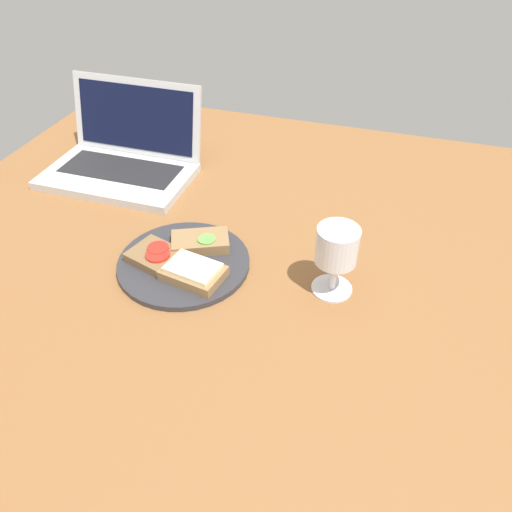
{
  "coord_description": "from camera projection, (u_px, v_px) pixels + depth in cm",
  "views": [
    {
      "loc": [
        28.57,
        -68.46,
        66.26
      ],
      "look_at": [
        7.11,
        -0.84,
        8.0
      ],
      "focal_mm": 35.0,
      "sensor_mm": 36.0,
      "label": 1
    }
  ],
  "objects": [
    {
      "name": "sandwich_with_tomato",
      "position": [
        156.0,
        255.0,
        0.96
      ],
      "size": [
        11.54,
        10.34,
        2.4
      ],
      "color": "brown",
      "rests_on": "plate"
    },
    {
      "name": "wine_glass",
      "position": [
        337.0,
        248.0,
        0.86
      ],
      "size": [
        7.53,
        7.53,
        13.64
      ],
      "color": "white",
      "rests_on": "wooden_table"
    },
    {
      "name": "sandwich_with_cucumber",
      "position": [
        201.0,
        242.0,
        0.99
      ],
      "size": [
        13.06,
        10.74,
        2.63
      ],
      "color": "#937047",
      "rests_on": "plate"
    },
    {
      "name": "wooden_table",
      "position": [
        223.0,
        272.0,
        0.98
      ],
      "size": [
        140.0,
        140.0,
        3.0
      ],
      "primitive_type": "cube",
      "color": "brown",
      "rests_on": "ground"
    },
    {
      "name": "plate",
      "position": [
        184.0,
        263.0,
        0.97
      ],
      "size": [
        25.65,
        25.65,
        1.17
      ],
      "primitive_type": "cylinder",
      "color": "#333338",
      "rests_on": "wooden_table"
    },
    {
      "name": "sandwich_with_cheese",
      "position": [
        193.0,
        272.0,
        0.92
      ],
      "size": [
        12.22,
        9.42,
        2.8
      ],
      "color": "#937047",
      "rests_on": "plate"
    },
    {
      "name": "laptop",
      "position": [
        123.0,
        159.0,
        1.23
      ],
      "size": [
        35.32,
        25.89,
        20.06
      ],
      "color": "silver",
      "rests_on": "wooden_table"
    }
  ]
}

